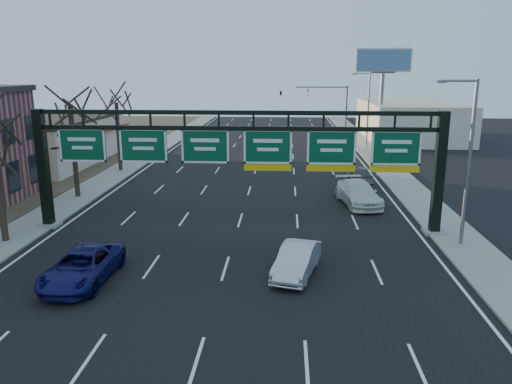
# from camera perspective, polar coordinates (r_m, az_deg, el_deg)

# --- Properties ---
(ground) EXTENTS (160.00, 160.00, 0.00)m
(ground) POSITION_cam_1_polar(r_m,az_deg,el_deg) (22.94, -4.13, -10.59)
(ground) COLOR black
(ground) RESTS_ON ground
(sidewalk_left) EXTENTS (3.00, 120.00, 0.12)m
(sidewalk_left) POSITION_cam_1_polar(r_m,az_deg,el_deg) (44.61, -17.21, 1.09)
(sidewalk_left) COLOR gray
(sidewalk_left) RESTS_ON ground
(sidewalk_right) EXTENTS (3.00, 120.00, 0.12)m
(sidewalk_right) POSITION_cam_1_polar(r_m,az_deg,el_deg) (42.92, 16.74, 0.63)
(sidewalk_right) COLOR gray
(sidewalk_right) RESTS_ON ground
(lane_markings) EXTENTS (21.60, 120.00, 0.01)m
(lane_markings) POSITION_cam_1_polar(r_m,az_deg,el_deg) (41.87, -0.57, 0.83)
(lane_markings) COLOR white
(lane_markings) RESTS_ON ground
(sign_gantry) EXTENTS (24.60, 1.20, 7.20)m
(sign_gantry) POSITION_cam_1_polar(r_m,az_deg,el_deg) (29.21, -1.93, 4.32)
(sign_gantry) COLOR black
(sign_gantry) RESTS_ON ground
(cream_strip) EXTENTS (10.90, 18.40, 4.70)m
(cream_strip) POSITION_cam_1_polar(r_m,az_deg,el_deg) (55.79, -22.57, 5.53)
(cream_strip) COLOR beige
(cream_strip) RESTS_ON ground
(building_right_distant) EXTENTS (12.00, 20.00, 5.00)m
(building_right_distant) POSITION_cam_1_polar(r_m,az_deg,el_deg) (73.05, 17.17, 7.84)
(building_right_distant) COLOR beige
(building_right_distant) RESTS_ON ground
(tree_mid) EXTENTS (3.60, 3.60, 9.24)m
(tree_mid) POSITION_cam_1_polar(r_m,az_deg,el_deg) (39.00, -20.61, 10.65)
(tree_mid) COLOR black
(tree_mid) RESTS_ON sidewalk_left
(tree_far) EXTENTS (3.60, 3.60, 8.86)m
(tree_far) POSITION_cam_1_polar(r_m,az_deg,el_deg) (48.33, -15.77, 11.04)
(tree_far) COLOR black
(tree_far) RESTS_ON sidewalk_left
(streetlight_near) EXTENTS (2.15, 0.22, 9.00)m
(streetlight_near) POSITION_cam_1_polar(r_m,az_deg,el_deg) (28.69, 23.00, 3.95)
(streetlight_near) COLOR slate
(streetlight_near) RESTS_ON sidewalk_right
(streetlight_far) EXTENTS (2.15, 0.22, 9.00)m
(streetlight_far) POSITION_cam_1_polar(r_m,az_deg,el_deg) (61.58, 12.59, 9.51)
(streetlight_far) COLOR slate
(streetlight_far) RESTS_ON sidewalk_right
(billboard_right) EXTENTS (7.00, 0.50, 12.00)m
(billboard_right) POSITION_cam_1_polar(r_m,az_deg,el_deg) (66.76, 14.31, 13.16)
(billboard_right) COLOR slate
(billboard_right) RESTS_ON ground
(traffic_signal_mast) EXTENTS (10.16, 0.54, 7.00)m
(traffic_signal_mast) POSITION_cam_1_polar(r_m,az_deg,el_deg) (75.83, 5.69, 10.86)
(traffic_signal_mast) COLOR black
(traffic_signal_mast) RESTS_ON ground
(car_blue_suv) EXTENTS (2.63, 5.41, 1.48)m
(car_blue_suv) POSITION_cam_1_polar(r_m,az_deg,el_deg) (24.31, -19.24, -8.03)
(car_blue_suv) COLOR #131354
(car_blue_suv) RESTS_ON ground
(car_silver_sedan) EXTENTS (2.56, 4.60, 1.44)m
(car_silver_sedan) POSITION_cam_1_polar(r_m,az_deg,el_deg) (23.82, 4.69, -7.77)
(car_silver_sedan) COLOR silver
(car_silver_sedan) RESTS_ON ground
(car_white_wagon) EXTENTS (3.22, 5.99, 1.65)m
(car_white_wagon) POSITION_cam_1_polar(r_m,az_deg,el_deg) (36.40, 11.62, -0.14)
(car_white_wagon) COLOR white
(car_white_wagon) RESTS_ON ground
(car_grey_far) EXTENTS (2.11, 4.85, 1.63)m
(car_grey_far) POSITION_cam_1_polar(r_m,az_deg,el_deg) (41.80, 11.82, 1.64)
(car_grey_far) COLOR #404345
(car_grey_far) RESTS_ON ground
(car_silver_distant) EXTENTS (1.64, 4.34, 1.41)m
(car_silver_distant) POSITION_cam_1_polar(r_m,az_deg,el_deg) (52.47, -0.36, 4.30)
(car_silver_distant) COLOR #ACACB1
(car_silver_distant) RESTS_ON ground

